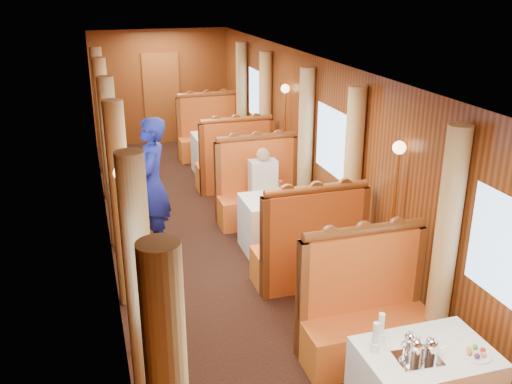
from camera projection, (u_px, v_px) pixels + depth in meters
name	position (u px, v px, depth m)	size (l,w,h in m)	color
floor	(228.00, 255.00, 7.70)	(3.00, 12.00, 0.01)	black
ceiling	(225.00, 68.00, 6.82)	(3.00, 12.00, 0.01)	silver
wall_far	(161.00, 87.00, 12.64)	(3.00, 2.50, 0.01)	brown
wall_left	(106.00, 179.00, 6.85)	(12.00, 2.50, 0.01)	brown
wall_right	(335.00, 157.00, 7.66)	(12.00, 2.50, 0.01)	brown
doorway_far	(162.00, 99.00, 12.70)	(0.80, 0.04, 2.00)	brown
banquette_near_aft	(365.00, 318.00, 5.52)	(1.30, 0.55, 1.34)	red
table_mid	(281.00, 224.00, 7.77)	(1.05, 0.72, 0.75)	white
banquette_mid_fwd	(309.00, 252.00, 6.84)	(1.30, 0.55, 1.34)	red
banquette_mid_aft	(259.00, 195.00, 8.66)	(1.30, 0.55, 1.34)	red
table_far	(221.00, 153.00, 10.91)	(1.05, 0.72, 0.75)	white
banquette_far_fwd	(235.00, 166.00, 9.98)	(1.30, 0.55, 1.34)	red
banquette_far_aft	(210.00, 137.00, 11.80)	(1.30, 0.55, 1.34)	red
tea_tray	(418.00, 359.00, 4.39)	(0.34, 0.26, 0.01)	silver
teapot_left	(416.00, 351.00, 4.38)	(0.18, 0.13, 0.14)	silver
teapot_right	(431.00, 351.00, 4.39)	(0.17, 0.13, 0.14)	silver
teapot_back	(410.00, 344.00, 4.47)	(0.16, 0.12, 0.13)	silver
fruit_plate	(476.00, 353.00, 4.44)	(0.24, 0.24, 0.05)	white
cup_inboard	(375.00, 340.00, 4.45)	(0.08, 0.08, 0.26)	white
cup_outboard	(381.00, 331.00, 4.57)	(0.08, 0.08, 0.26)	white
rose_vase_mid	(280.00, 185.00, 7.58)	(0.06, 0.06, 0.36)	silver
rose_vase_far	(221.00, 125.00, 10.71)	(0.06, 0.06, 0.36)	silver
window_left_near	(134.00, 321.00, 3.65)	(1.20, 0.90, 0.01)	#8AADDA
curtain_left_near_b	(140.00, 295.00, 4.47)	(0.22, 0.22, 2.35)	tan
curtain_right_near_b	(445.00, 250.00, 5.22)	(0.22, 0.22, 2.35)	tan
window_left_mid	(106.00, 163.00, 6.79)	(1.20, 0.90, 0.01)	#8AADDA
curtain_left_mid_a	(121.00, 207.00, 6.21)	(0.22, 0.22, 2.35)	tan
curtain_left_mid_b	(113.00, 165.00, 7.61)	(0.22, 0.22, 2.35)	tan
window_right_mid	(335.00, 143.00, 7.59)	(1.20, 0.90, 0.01)	#8AADDA
curtain_right_mid_a	(352.00, 182.00, 6.96)	(0.22, 0.22, 2.35)	tan
curtain_right_mid_b	(305.00, 148.00, 8.36)	(0.22, 0.22, 2.35)	tan
window_left_far	(95.00, 104.00, 9.92)	(1.20, 0.90, 0.01)	#8AADDA
curtain_left_far_a	(105.00, 130.00, 9.35)	(0.22, 0.22, 2.35)	tan
curtain_left_far_b	(101.00, 110.00, 10.75)	(0.22, 0.22, 2.35)	tan
window_right_far	(258.00, 95.00, 10.73)	(1.20, 0.90, 0.01)	#8AADDA
curtain_right_far_a	(265.00, 119.00, 10.10)	(0.22, 0.22, 2.35)	tan
curtain_right_far_b	(242.00, 102.00, 11.49)	(0.22, 0.22, 2.35)	tan
sconce_left_fore	(125.00, 224.00, 5.26)	(0.14, 0.14, 1.95)	#BF8C3F
sconce_right_fore	(395.00, 193.00, 6.02)	(0.14, 0.14, 1.95)	#BF8C3F
sconce_left_aft	(106.00, 132.00, 8.40)	(0.14, 0.14, 1.95)	#BF8C3F
sconce_right_aft	(285.00, 119.00, 9.16)	(0.14, 0.14, 1.95)	#BF8C3F
steward	(152.00, 185.00, 7.63)	(0.67, 0.44, 1.83)	navy
passenger	(264.00, 179.00, 8.37)	(0.40, 0.44, 0.76)	beige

